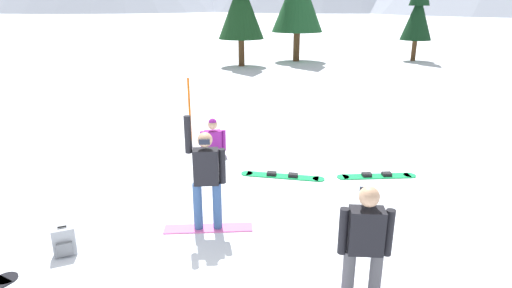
# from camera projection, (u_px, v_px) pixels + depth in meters

# --- Properties ---
(snowboarder_foreground) EXTENTS (1.47, 0.46, 1.67)m
(snowboarder_foreground) POSITION_uv_depth(u_px,v_px,m) (364.00, 248.00, 5.00)
(snowboarder_foreground) COLOR #993FD8
(snowboarder_foreground) RESTS_ON ground_plane
(snowboarder_midground) EXTENTS (1.50, 0.64, 1.97)m
(snowboarder_midground) POSITION_uv_depth(u_px,v_px,m) (206.00, 178.00, 6.87)
(snowboarder_midground) COLOR pink
(snowboarder_midground) RESTS_ON ground_plane
(snowboarder_background) EXTENTS (1.09, 1.78, 0.95)m
(snowboarder_background) POSITION_uv_depth(u_px,v_px,m) (212.00, 141.00, 10.64)
(snowboarder_background) COLOR black
(snowboarder_background) RESTS_ON ground_plane
(loose_snowboard_far_spare) EXTENTS (1.76, 0.71, 0.09)m
(loose_snowboard_far_spare) POSITION_uv_depth(u_px,v_px,m) (377.00, 176.00, 9.29)
(loose_snowboard_far_spare) COLOR #19B259
(loose_snowboard_far_spare) RESTS_ON ground_plane
(loose_snowboard_near_right) EXTENTS (1.83, 0.26, 0.09)m
(loose_snowboard_near_right) POSITION_uv_depth(u_px,v_px,m) (282.00, 176.00, 9.29)
(loose_snowboard_near_right) COLOR #19B259
(loose_snowboard_near_right) RESTS_ON ground_plane
(backpack_grey) EXTENTS (0.38, 0.37, 0.47)m
(backpack_grey) POSITION_uv_depth(u_px,v_px,m) (64.00, 242.00, 6.39)
(backpack_grey) COLOR gray
(backpack_grey) RESTS_ON ground_plane
(trail_marker_pole) EXTENTS (0.06, 0.06, 1.73)m
(trail_marker_pole) POSITION_uv_depth(u_px,v_px,m) (190.00, 110.00, 11.47)
(trail_marker_pole) COLOR orange
(trail_marker_pole) RESTS_ON ground_plane
(pine_tree_leaning) EXTENTS (1.91, 1.91, 5.95)m
(pine_tree_leaning) POSITION_uv_depth(u_px,v_px,m) (419.00, 8.00, 26.38)
(pine_tree_leaning) COLOR #472D19
(pine_tree_leaning) RESTS_ON ground_plane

